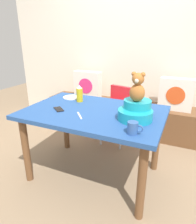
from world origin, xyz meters
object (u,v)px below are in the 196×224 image
(pillow_floral_left, at_px, (88,85))
(teddy_bear, at_px, (137,88))
(infant_seat_teal, at_px, (136,111))
(pillow_floral_right, at_px, (176,94))
(coffee_mug, at_px, (133,128))
(dinner_plate_near, at_px, (72,97))
(dining_table, at_px, (94,120))
(book_stack, at_px, (122,100))
(cell_phone, at_px, (59,109))
(ketchup_bottle, at_px, (80,94))
(highchair, at_px, (115,107))

(pillow_floral_left, height_order, teddy_bear, teddy_bear)
(pillow_floral_left, height_order, infant_seat_teal, same)
(pillow_floral_right, distance_m, coffee_mug, 1.53)
(coffee_mug, xyz_separation_m, dinner_plate_near, (-0.90, 0.62, -0.04))
(infant_seat_teal, bearing_deg, dinner_plate_near, 158.89)
(pillow_floral_right, xyz_separation_m, coffee_mug, (-0.20, -1.52, 0.11))
(pillow_floral_right, bearing_deg, infant_seat_teal, -101.60)
(dining_table, height_order, teddy_bear, teddy_bear)
(book_stack, height_order, infant_seat_teal, infant_seat_teal)
(pillow_floral_left, xyz_separation_m, dinner_plate_near, (0.25, -0.90, 0.07))
(dining_table, height_order, coffee_mug, coffee_mug)
(book_stack, xyz_separation_m, cell_phone, (-0.24, -1.32, 0.25))
(pillow_floral_left, relative_size, book_stack, 2.20)
(dining_table, distance_m, teddy_bear, 0.57)
(infant_seat_teal, bearing_deg, coffee_mug, -79.33)
(infant_seat_teal, height_order, cell_phone, infant_seat_teal)
(book_stack, height_order, cell_phone, cell_phone)
(infant_seat_teal, relative_size, ketchup_bottle, 1.78)
(ketchup_bottle, xyz_separation_m, coffee_mug, (0.74, -0.53, -0.04))
(pillow_floral_right, height_order, dinner_plate_near, pillow_floral_right)
(pillow_floral_left, distance_m, dining_table, 1.36)
(infant_seat_teal, height_order, dinner_plate_near, infant_seat_teal)
(ketchup_bottle, bearing_deg, pillow_floral_left, 112.50)
(highchair, relative_size, teddy_bear, 3.16)
(infant_seat_teal, bearing_deg, ketchup_bottle, 160.86)
(coffee_mug, distance_m, cell_phone, 0.83)
(highchair, height_order, teddy_bear, teddy_bear)
(highchair, height_order, dinner_plate_near, highchair)
(highchair, distance_m, ketchup_bottle, 0.68)
(book_stack, distance_m, ketchup_bottle, 1.08)
(dining_table, distance_m, cell_phone, 0.36)
(coffee_mug, distance_m, dinner_plate_near, 1.10)
(dinner_plate_near, bearing_deg, book_stack, 69.61)
(book_stack, xyz_separation_m, infant_seat_teal, (0.51, -1.24, 0.32))
(pillow_floral_left, height_order, highchair, pillow_floral_left)
(infant_seat_teal, bearing_deg, dining_table, 174.48)
(pillow_floral_left, bearing_deg, coffee_mug, -52.81)
(pillow_floral_right, height_order, teddy_bear, teddy_bear)
(dinner_plate_near, bearing_deg, pillow_floral_right, 39.24)
(ketchup_bottle, bearing_deg, book_stack, 79.69)
(highchair, height_order, ketchup_bottle, ketchup_bottle)
(teddy_bear, distance_m, ketchup_bottle, 0.75)
(pillow_floral_left, xyz_separation_m, book_stack, (0.59, 0.02, -0.19))
(infant_seat_teal, distance_m, teddy_bear, 0.21)
(infant_seat_teal, bearing_deg, cell_phone, -174.04)
(highchair, xyz_separation_m, coffee_mug, (0.52, -1.10, 0.27))
(pillow_floral_left, relative_size, pillow_floral_right, 1.00)
(book_stack, relative_size, ketchup_bottle, 1.08)
(dining_table, height_order, dinner_plate_near, dinner_plate_near)
(highchair, xyz_separation_m, infant_seat_teal, (0.47, -0.81, 0.29))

